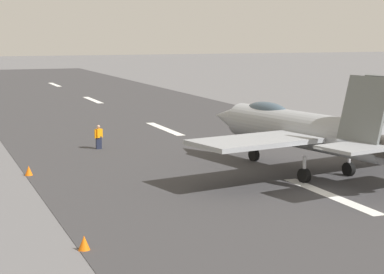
{
  "coord_description": "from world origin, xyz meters",
  "views": [
    {
      "loc": [
        -28.67,
        17.87,
        7.8
      ],
      "look_at": [
        6.13,
        4.65,
        2.2
      ],
      "focal_mm": 65.95,
      "sensor_mm": 36.0,
      "label": 1
    }
  ],
  "objects_px": {
    "marker_cone_near": "(84,243)",
    "marker_cone_mid": "(29,171)",
    "crew_person": "(99,137)",
    "fighter_jet": "(305,129)"
  },
  "relations": [
    {
      "from": "crew_person",
      "to": "marker_cone_mid",
      "type": "distance_m",
      "value": 9.17
    },
    {
      "from": "fighter_jet",
      "to": "marker_cone_near",
      "type": "xyz_separation_m",
      "value": [
        -9.36,
        14.31,
        -2.2
      ]
    },
    {
      "from": "crew_person",
      "to": "marker_cone_mid",
      "type": "height_order",
      "value": "crew_person"
    },
    {
      "from": "crew_person",
      "to": "marker_cone_near",
      "type": "height_order",
      "value": "crew_person"
    },
    {
      "from": "fighter_jet",
      "to": "marker_cone_mid",
      "type": "relative_size",
      "value": 29.91
    },
    {
      "from": "marker_cone_near",
      "to": "marker_cone_mid",
      "type": "relative_size",
      "value": 1.0
    },
    {
      "from": "fighter_jet",
      "to": "crew_person",
      "type": "xyz_separation_m",
      "value": [
        12.04,
        8.7,
        -1.67
      ]
    },
    {
      "from": "marker_cone_mid",
      "to": "crew_person",
      "type": "bearing_deg",
      "value": -37.78
    },
    {
      "from": "marker_cone_mid",
      "to": "fighter_jet",
      "type": "bearing_deg",
      "value": -108.54
    },
    {
      "from": "fighter_jet",
      "to": "crew_person",
      "type": "distance_m",
      "value": 14.94
    }
  ]
}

